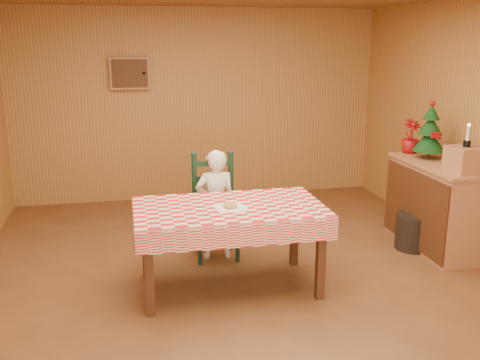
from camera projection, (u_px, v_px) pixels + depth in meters
name	position (u px, v px, depth m)	size (l,w,h in m)	color
ground	(245.00, 287.00, 4.84)	(6.00, 6.00, 0.00)	brown
cabin_walls	(232.00, 79.00, 4.89)	(5.10, 6.05, 2.65)	#B98443
dining_table	(229.00, 215.00, 4.66)	(1.66, 0.96, 0.77)	#4F2C15
ladder_chair	(215.00, 208.00, 5.45)	(0.44, 0.40, 1.08)	black
seated_child	(216.00, 204.00, 5.38)	(0.41, 0.27, 1.12)	white
napkin	(230.00, 208.00, 4.59)	(0.26, 0.26, 0.00)	white
donut	(230.00, 205.00, 4.59)	(0.12, 0.12, 0.04)	gold
shelf_unit	(436.00, 206.00, 5.66)	(0.54, 1.24, 0.93)	tan
crate	(465.00, 160.00, 5.13)	(0.30, 0.30, 0.25)	tan
christmas_tree	(430.00, 133.00, 5.71)	(0.34, 0.34, 0.62)	#4F2C15
flower_arrangement	(411.00, 136.00, 6.00)	(0.21, 0.21, 0.38)	#9C0E0F
candle_set	(467.00, 140.00, 5.08)	(0.07, 0.07, 0.22)	black
storage_bin	(413.00, 232.00, 5.69)	(0.38, 0.38, 0.38)	black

